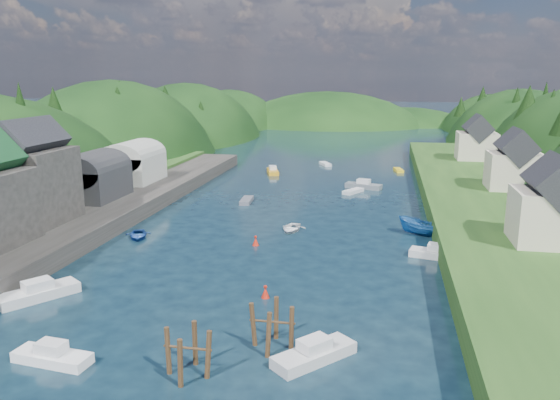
% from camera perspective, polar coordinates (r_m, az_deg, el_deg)
% --- Properties ---
extents(ground, '(600.00, 600.00, 0.00)m').
position_cam_1_polar(ground, '(83.71, 2.89, 0.65)').
color(ground, black).
rests_on(ground, ground).
extents(hillside_left, '(44.00, 245.56, 52.00)m').
position_cam_1_polar(hillside_left, '(122.85, -16.63, 0.26)').
color(hillside_left, black).
rests_on(hillside_left, ground).
extents(far_hills, '(103.00, 68.00, 44.00)m').
position_cam_1_polar(far_hills, '(207.22, 8.12, 4.89)').
color(far_hills, black).
rests_on(far_hills, ground).
extents(hill_trees, '(89.57, 149.41, 11.77)m').
position_cam_1_polar(hill_trees, '(97.27, 4.38, 8.95)').
color(hill_trees, black).
rests_on(hill_trees, ground).
extents(quay_left, '(12.00, 110.00, 2.00)m').
position_cam_1_polar(quay_left, '(64.36, -22.98, -3.25)').
color(quay_left, '#2D2B28').
rests_on(quay_left, ground).
extents(boat_sheds, '(7.00, 21.00, 7.50)m').
position_cam_1_polar(boat_sheds, '(80.38, -16.96, 3.41)').
color(boat_sheds, '#2D2D30').
rests_on(boat_sheds, quay_left).
extents(terrace_right, '(16.00, 120.00, 2.40)m').
position_cam_1_polar(terrace_right, '(74.13, 21.23, -0.90)').
color(terrace_right, '#234719').
rests_on(terrace_right, ground).
extents(right_bank_cottages, '(9.00, 59.24, 8.41)m').
position_cam_1_polar(right_bank_cottages, '(81.88, 22.58, 3.55)').
color(right_bank_cottages, beige).
rests_on(right_bank_cottages, terrace_right).
extents(piling_cluster_near, '(3.02, 2.84, 3.66)m').
position_cam_1_polar(piling_cluster_near, '(34.61, -9.59, -15.84)').
color(piling_cluster_near, '#382314').
rests_on(piling_cluster_near, ground).
extents(piling_cluster_far, '(3.10, 2.90, 3.67)m').
position_cam_1_polar(piling_cluster_far, '(37.30, -0.80, -13.41)').
color(piling_cluster_far, '#382314').
rests_on(piling_cluster_far, ground).
extents(channel_buoy_near, '(0.70, 0.70, 1.10)m').
position_cam_1_polar(channel_buoy_near, '(45.21, -1.53, -9.61)').
color(channel_buoy_near, '#AF1D0E').
rests_on(channel_buoy_near, ground).
extents(channel_buoy_far, '(0.70, 0.70, 1.10)m').
position_cam_1_polar(channel_buoy_far, '(58.47, -2.56, -4.31)').
color(channel_buoy_far, '#AF1D0E').
rests_on(channel_buoy_far, ground).
extents(moored_boats, '(38.27, 89.64, 2.10)m').
position_cam_1_polar(moored_boats, '(58.62, 1.28, -4.18)').
color(moored_boats, silver).
rests_on(moored_boats, ground).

